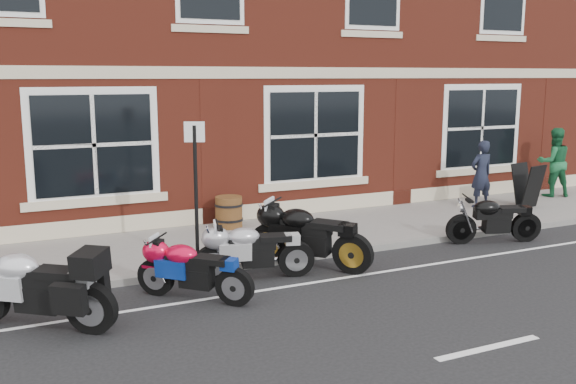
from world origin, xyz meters
name	(u,v)px	position (x,y,z in m)	size (l,w,h in m)	color
ground	(361,280)	(0.00, 0.00, 0.00)	(80.00, 80.00, 0.00)	black
sidewalk	(284,236)	(0.00, 3.00, 0.06)	(30.00, 3.00, 0.12)	slate
kerb	(320,255)	(0.00, 1.42, 0.06)	(30.00, 0.16, 0.12)	slate
moto_touring_silver	(32,283)	(-5.04, 0.15, 0.62)	(1.90, 1.55, 1.52)	black
moto_sport_red	(193,268)	(-2.80, 0.27, 0.50)	(1.43, 1.46, 0.86)	black
moto_sport_black	(308,234)	(-0.45, 1.04, 0.60)	(1.52, 1.95, 1.05)	black
moto_sport_silver	(252,249)	(-1.60, 0.83, 0.52)	(1.97, 0.62, 0.90)	black
moto_naked_black	(492,218)	(3.66, 0.94, 0.51)	(1.93, 0.72, 0.89)	black
pedestrian_left	(481,174)	(5.52, 3.35, 0.95)	(0.60, 0.40, 1.66)	black
pedestrian_right	(554,162)	(8.31, 3.66, 1.04)	(0.90, 0.70, 1.85)	#1A5D34
a_board_sign	(528,186)	(6.57, 2.85, 0.66)	(0.65, 0.43, 1.08)	black
barrel_planter	(229,212)	(-0.85, 3.99, 0.46)	(0.61, 0.61, 0.67)	#503815
parking_sign	(196,182)	(-2.26, 1.74, 1.54)	(0.33, 0.15, 2.46)	black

